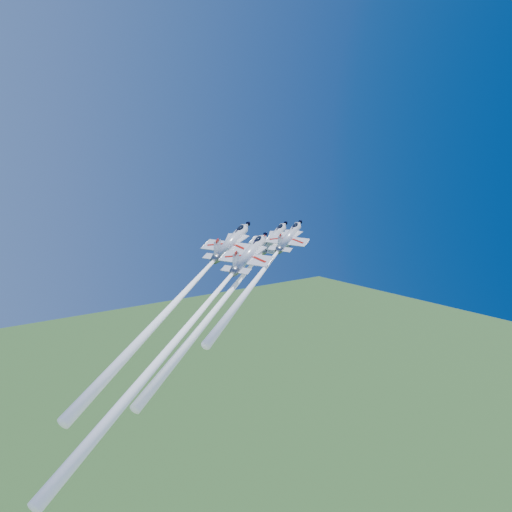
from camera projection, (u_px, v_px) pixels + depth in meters
jet_lead at (232, 289)px, 104.47m from camera, size 38.90×23.38×44.08m
jet_left at (184, 293)px, 102.88m from camera, size 41.18×24.75×43.66m
jet_right at (264, 269)px, 106.44m from camera, size 30.03×18.05×29.82m
jet_slot at (191, 323)px, 92.27m from camera, size 44.27×26.61×50.32m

